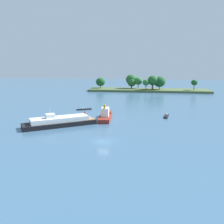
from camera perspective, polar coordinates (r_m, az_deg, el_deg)
name	(u,v)px	position (r m, az deg, el deg)	size (l,w,h in m)	color
ground_plane	(103,142)	(55.89, -2.09, -6.89)	(400.00, 400.00, 0.00)	#3D607F
treeline_island	(144,86)	(152.52, 7.56, 6.13)	(72.95, 15.47, 9.88)	#4C6038
tugboat	(105,115)	(76.51, -1.57, -0.80)	(4.22, 11.69, 5.02)	maroon
small_motorboat	(166,116)	(82.33, 12.56, -0.91)	(1.97, 5.98, 0.99)	black
white_riverboat	(60,122)	(70.35, -12.08, -2.22)	(19.80, 15.53, 5.07)	black
fishing_skiff	(84,109)	(92.76, -6.58, 0.66)	(5.38, 3.63, 0.85)	black
channel_buoy_red	(85,114)	(81.78, -6.39, -0.39)	(0.70, 0.70, 1.90)	red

